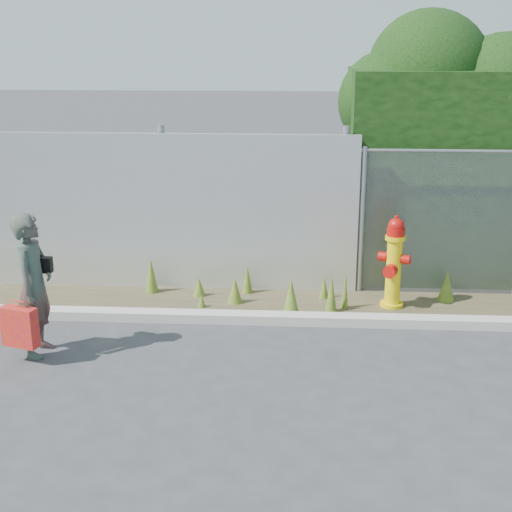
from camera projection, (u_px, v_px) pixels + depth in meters
The scene contains 8 objects.
ground at pixel (277, 391), 7.23m from camera, with size 80.00×80.00×0.00m, color #363638.
curb at pixel (282, 318), 8.93m from camera, with size 16.00×0.22×0.12m, color #ABA79B.
weed_strip at pixel (285, 296), 9.50m from camera, with size 16.00×1.30×0.55m.
corrugated_fence at pixel (53, 211), 9.96m from camera, with size 8.50×0.21×2.30m.
fire_hydrant at pixel (394, 264), 9.28m from camera, with size 0.42×0.38×1.25m.
woman at pixel (34, 285), 7.87m from camera, with size 0.60×0.39×1.63m, color #106B56.
red_tote_bag at pixel (20, 327), 7.74m from camera, with size 0.40×0.15×0.53m.
black_shoulder_bag at pixel (42, 265), 7.90m from camera, with size 0.23×0.10×0.18m.
Camera 1 is at (0.19, -6.50, 3.47)m, focal length 50.00 mm.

